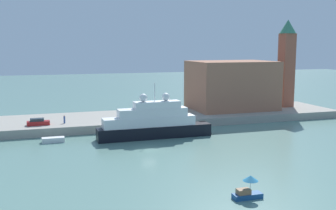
{
  "coord_description": "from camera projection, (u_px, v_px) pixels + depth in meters",
  "views": [
    {
      "loc": [
        -18.12,
        -66.8,
        18.18
      ],
      "look_at": [
        5.46,
        6.0,
        6.94
      ],
      "focal_mm": 43.11,
      "sensor_mm": 36.0,
      "label": 1
    }
  ],
  "objects": [
    {
      "name": "ground",
      "position": [
        149.0,
        150.0,
        71.04
      ],
      "size": [
        400.0,
        400.0,
        0.0
      ],
      "primitive_type": "plane",
      "color": "slate"
    },
    {
      "name": "quay_dock",
      "position": [
        121.0,
        120.0,
        94.69
      ],
      "size": [
        110.0,
        18.52,
        1.79
      ],
      "primitive_type": "cube",
      "color": "gray",
      "rests_on": "ground"
    },
    {
      "name": "person_figure",
      "position": [
        64.0,
        119.0,
        86.05
      ],
      "size": [
        0.36,
        0.36,
        1.74
      ],
      "color": "#334C8C",
      "rests_on": "quay_dock"
    },
    {
      "name": "work_barge",
      "position": [
        53.0,
        140.0,
        76.64
      ],
      "size": [
        4.17,
        1.64,
        0.95
      ],
      "primitive_type": "cube",
      "color": "silver",
      "rests_on": "ground"
    },
    {
      "name": "bell_tower",
      "position": [
        287.0,
        60.0,
        108.33
      ],
      "size": [
        4.43,
        4.43,
        23.29
      ],
      "color": "#93513D",
      "rests_on": "quay_dock"
    },
    {
      "name": "mooring_bollard",
      "position": [
        115.0,
        122.0,
        85.81
      ],
      "size": [
        0.36,
        0.36,
        0.75
      ],
      "primitive_type": "cylinder",
      "color": "black",
      "rests_on": "quay_dock"
    },
    {
      "name": "harbor_building",
      "position": [
        232.0,
        85.0,
        105.57
      ],
      "size": [
        20.99,
        15.29,
        12.48
      ],
      "primitive_type": "cube",
      "color": "#9E664C",
      "rests_on": "quay_dock"
    },
    {
      "name": "small_motorboat",
      "position": [
        248.0,
        189.0,
        48.33
      ],
      "size": [
        3.62,
        1.87,
        2.82
      ],
      "color": "navy",
      "rests_on": "ground"
    },
    {
      "name": "large_yacht",
      "position": [
        153.0,
        123.0,
        80.01
      ],
      "size": [
        22.99,
        3.59,
        11.0
      ],
      "color": "black",
      "rests_on": "ground"
    },
    {
      "name": "parked_car",
      "position": [
        38.0,
        122.0,
        84.02
      ],
      "size": [
        4.6,
        1.79,
        1.43
      ],
      "color": "#B21E1E",
      "rests_on": "quay_dock"
    }
  ]
}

